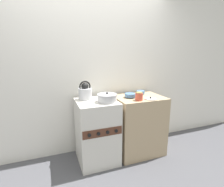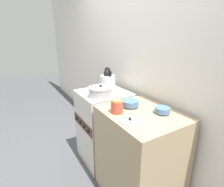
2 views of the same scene
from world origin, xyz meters
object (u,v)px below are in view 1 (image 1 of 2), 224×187
kettle (85,92)px  cooking_pot (107,98)px  stove (97,131)px  enamel_bowl (130,95)px  loose_pot_lid (151,99)px  storage_jar (139,96)px  small_ceramic_bowl (141,92)px

kettle → cooking_pot: kettle is taller
stove → kettle: 0.58m
stove → enamel_bowl: enamel_bowl is taller
enamel_bowl → loose_pot_lid: bearing=-36.8°
kettle → storage_jar: 0.75m
kettle → cooking_pot: (0.24, -0.23, -0.05)m
cooking_pot → storage_jar: (0.44, -0.07, -0.00)m
stove → storage_jar: storage_jar is taller
storage_jar → stove: bearing=162.8°
enamel_bowl → storage_jar: (0.05, -0.18, 0.02)m
small_ceramic_bowl → loose_pot_lid: small_ceramic_bowl is taller
stove → enamel_bowl: size_ratio=5.69×
stove → small_ceramic_bowl: size_ratio=6.99×
enamel_bowl → stove: bearing=-179.6°
stove → enamel_bowl: bearing=0.4°
enamel_bowl → small_ceramic_bowl: enamel_bowl is taller
enamel_bowl → small_ceramic_bowl: bearing=29.4°
small_ceramic_bowl → enamel_bowl: bearing=-150.6°
small_ceramic_bowl → storage_jar: bearing=-123.1°
cooking_pot → kettle: bearing=137.0°
enamel_bowl → storage_jar: storage_jar is taller
enamel_bowl → storage_jar: bearing=-74.9°
stove → cooking_pot: cooking_pot is taller
loose_pot_lid → storage_jar: bearing=-179.7°
small_ceramic_bowl → storage_jar: storage_jar is taller
cooking_pot → storage_jar: 0.45m
storage_jar → cooking_pot: bearing=170.6°
loose_pot_lid → small_ceramic_bowl: bearing=85.9°
kettle → loose_pot_lid: 0.93m
kettle → cooking_pot: 0.34m
storage_jar → loose_pot_lid: 0.20m
stove → cooking_pot: size_ratio=3.40×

